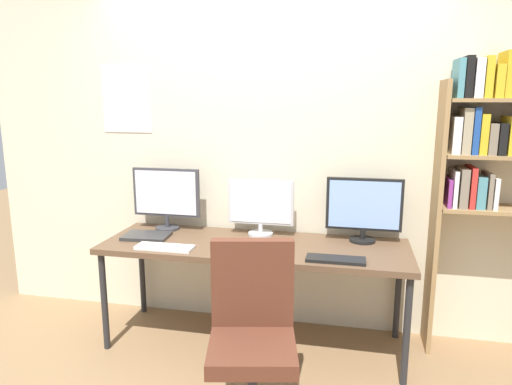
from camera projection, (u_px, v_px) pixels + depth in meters
The scene contains 11 objects.
wall_back at pixel (266, 155), 3.43m from camera, with size 4.49×0.11×2.60m.
desk at pixel (254, 251), 3.15m from camera, with size 2.09×0.68×0.74m.
bookshelf at pixel (498, 158), 2.92m from camera, with size 0.83×0.28×2.01m.
office_chair at pixel (252, 355), 2.39m from camera, with size 0.52×0.53×0.99m.
monitor_left at pixel (166, 196), 3.44m from camera, with size 0.52×0.18×0.47m.
monitor_center at pixel (261, 206), 3.30m from camera, with size 0.48×0.18×0.41m.
monitor_right at pixel (364, 208), 3.14m from camera, with size 0.52×0.18×0.45m.
keyboard_left at pixel (165, 247), 3.03m from camera, with size 0.39×0.13×0.02m, color silver.
keyboard_right at pixel (336, 259), 2.80m from camera, with size 0.36×0.13×0.02m, color black.
computer_mouse at pixel (215, 245), 3.05m from camera, with size 0.06×0.10×0.03m, color #38383D.
laptop_closed at pixel (147, 236), 3.27m from camera, with size 0.32×0.22×0.02m, color #2D2D2D.
Camera 1 is at (0.64, -2.33, 1.71)m, focal length 32.05 mm.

